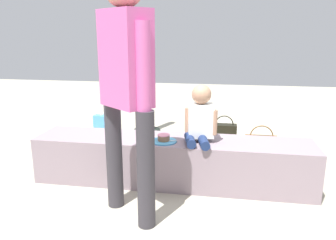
{
  "coord_description": "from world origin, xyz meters",
  "views": [
    {
      "loc": [
        0.42,
        -2.71,
        1.29
      ],
      "look_at": [
        0.01,
        -0.31,
        0.65
      ],
      "focal_mm": 35.5,
      "sensor_mm": 36.0,
      "label": 1
    }
  ],
  "objects": [
    {
      "name": "ground_plane",
      "position": [
        0.0,
        0.0,
        0.0
      ],
      "size": [
        12.0,
        12.0,
        0.0
      ],
      "primitive_type": "plane",
      "color": "#A9A38F"
    },
    {
      "name": "cake_box_white",
      "position": [
        -0.77,
        0.57,
        0.06
      ],
      "size": [
        0.35,
        0.37,
        0.13
      ],
      "primitive_type": "cube",
      "rotation": [
        0.0,
        0.0,
        0.37
      ],
      "color": "white",
      "rests_on": "ground_plane"
    },
    {
      "name": "water_bottle_near_gift",
      "position": [
        -0.28,
        0.77,
        0.09
      ],
      "size": [
        0.08,
        0.08,
        0.21
      ],
      "color": "silver",
      "rests_on": "ground_plane"
    },
    {
      "name": "handbag_brown_canvas",
      "position": [
        0.83,
        0.7,
        0.13
      ],
      "size": [
        0.33,
        0.13,
        0.37
      ],
      "color": "brown",
      "rests_on": "ground_plane"
    },
    {
      "name": "adult_standing",
      "position": [
        -0.22,
        -0.6,
        1.02
      ],
      "size": [
        0.42,
        0.38,
        1.7
      ],
      "color": "#322E35",
      "rests_on": "ground_plane"
    },
    {
      "name": "party_cup_red",
      "position": [
        0.63,
        0.38,
        0.05
      ],
      "size": [
        0.09,
        0.09,
        0.1
      ],
      "primitive_type": "cylinder",
      "color": "red",
      "rests_on": "ground_plane"
    },
    {
      "name": "handbag_black_leather",
      "position": [
        0.45,
        1.12,
        0.13
      ],
      "size": [
        0.29,
        0.13,
        0.36
      ],
      "color": "black",
      "rests_on": "ground_plane"
    },
    {
      "name": "child_seated",
      "position": [
        0.24,
        -0.04,
        0.62
      ],
      "size": [
        0.28,
        0.34,
        0.48
      ],
      "color": "navy",
      "rests_on": "concrete_ledge"
    },
    {
      "name": "gift_bag",
      "position": [
        -1.06,
        1.1,
        0.16
      ],
      "size": [
        0.19,
        0.09,
        0.34
      ],
      "color": "#4C99E0",
      "rests_on": "ground_plane"
    },
    {
      "name": "railing_post",
      "position": [
        -0.57,
        1.46,
        0.48
      ],
      "size": [
        0.36,
        0.36,
        1.26
      ],
      "color": "black",
      "rests_on": "ground_plane"
    },
    {
      "name": "concrete_ledge",
      "position": [
        0.0,
        0.0,
        0.2
      ],
      "size": [
        2.4,
        0.46,
        0.4
      ],
      "primitive_type": "cube",
      "color": "gray",
      "rests_on": "ground_plane"
    },
    {
      "name": "water_bottle_far_side",
      "position": [
        -0.56,
        1.01,
        0.09
      ],
      "size": [
        0.07,
        0.07,
        0.2
      ],
      "color": "silver",
      "rests_on": "ground_plane"
    },
    {
      "name": "cake_plate",
      "position": [
        -0.06,
        -0.09,
        0.42
      ],
      "size": [
        0.22,
        0.22,
        0.07
      ],
      "color": "#4CA5D8",
      "rests_on": "concrete_ledge"
    }
  ]
}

